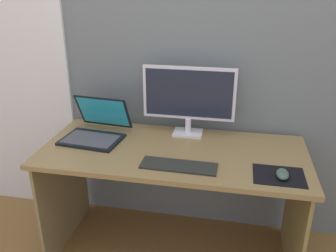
# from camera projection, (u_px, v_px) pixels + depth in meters

# --- Properties ---
(ground_plane) EXTENTS (8.00, 8.00, 0.00)m
(ground_plane) POSITION_uv_depth(u_px,v_px,m) (172.00, 250.00, 2.29)
(ground_plane) COLOR brown
(wall_back) EXTENTS (6.00, 0.04, 2.50)m
(wall_back) POSITION_uv_depth(u_px,v_px,m) (185.00, 44.00, 2.15)
(wall_back) COLOR slate
(wall_back) RESTS_ON ground_plane
(door_left) EXTENTS (0.82, 0.02, 2.02)m
(door_left) POSITION_uv_depth(u_px,v_px,m) (13.00, 75.00, 2.43)
(door_left) COLOR white
(door_left) RESTS_ON ground_plane
(desk) EXTENTS (1.50, 0.67, 0.72)m
(desk) POSITION_uv_depth(u_px,v_px,m) (173.00, 172.00, 2.06)
(desk) COLOR olive
(desk) RESTS_ON ground_plane
(monitor) EXTENTS (0.56, 0.14, 0.43)m
(monitor) POSITION_uv_depth(u_px,v_px,m) (189.00, 97.00, 2.12)
(monitor) COLOR white
(monitor) RESTS_ON desk
(laptop) EXTENTS (0.38, 0.38, 0.23)m
(laptop) POSITION_uv_depth(u_px,v_px,m) (96.00, 130.00, 2.15)
(laptop) COLOR black
(laptop) RESTS_ON desk
(keyboard_external) EXTENTS (0.40, 0.14, 0.01)m
(keyboard_external) POSITION_uv_depth(u_px,v_px,m) (179.00, 166.00, 1.83)
(keyboard_external) COLOR #262822
(keyboard_external) RESTS_ON desk
(mousepad) EXTENTS (0.25, 0.20, 0.00)m
(mousepad) POSITION_uv_depth(u_px,v_px,m) (279.00, 176.00, 1.74)
(mousepad) COLOR black
(mousepad) RESTS_ON desk
(mouse) EXTENTS (0.06, 0.10, 0.04)m
(mouse) POSITION_uv_depth(u_px,v_px,m) (282.00, 174.00, 1.72)
(mouse) COLOR #405848
(mouse) RESTS_ON mousepad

